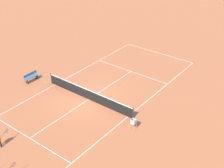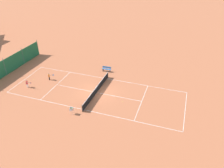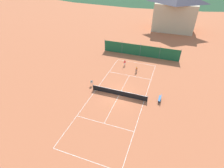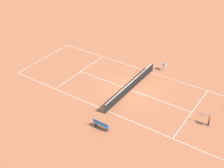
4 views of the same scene
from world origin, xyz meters
name	(u,v)px [view 4 (image 4 of 4)]	position (x,y,z in m)	size (l,w,h in m)	color
ground_plane	(131,90)	(0.00, 0.00, 0.00)	(600.00, 600.00, 0.00)	#B7603D
court_line_markings	(131,90)	(0.00, 0.00, 0.00)	(8.25, 23.85, 0.01)	white
tennis_net	(131,86)	(0.00, 0.00, 0.50)	(9.18, 0.08, 1.06)	#2D2D2D
player_near_baseline	(209,119)	(0.90, 8.16, 0.67)	(0.37, 1.01, 1.14)	black
tennis_ball_alley_right	(109,78)	(-0.55, -2.99, 0.03)	(0.07, 0.07, 0.07)	#CCE033
tennis_ball_near_corner	(105,118)	(5.05, 0.30, 0.03)	(0.07, 0.07, 0.07)	#CCE033
tennis_ball_by_net_right	(103,74)	(-0.92, -4.05, 0.03)	(0.07, 0.07, 0.07)	#CCE033
tennis_ball_far_corner	(209,129)	(1.34, 8.44, 0.03)	(0.07, 0.07, 0.07)	#CCE033
ball_hopper	(165,65)	(-5.30, 1.05, 0.66)	(0.36, 0.36, 0.89)	#B7B7BC
courtside_bench	(101,125)	(6.34, 0.88, 0.45)	(0.36, 1.50, 0.84)	#336699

